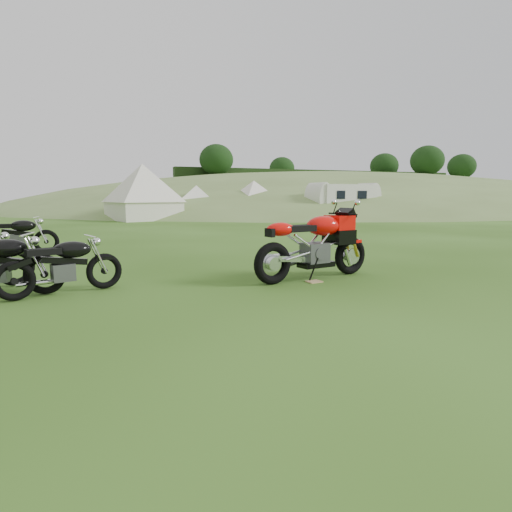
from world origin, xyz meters
name	(u,v)px	position (x,y,z in m)	size (l,w,h in m)	color
ground	(289,301)	(0.00, 0.00, 0.00)	(120.00, 120.00, 0.00)	#294C10
hillside	(325,207)	(24.00, 40.00, 0.00)	(80.00, 64.00, 8.00)	olive
hedgerow	(325,207)	(24.00, 40.00, 0.00)	(36.00, 1.20, 8.60)	black
sport_motorcycle	(314,240)	(1.05, 1.21, 0.67)	(2.25, 0.56, 1.35)	red
plywood_board	(314,282)	(0.93, 0.96, 0.01)	(0.24, 0.19, 0.02)	tan
vintage_moto_a	(61,264)	(-2.87, 1.49, 0.44)	(1.69, 0.39, 0.89)	black
vintage_moto_d	(16,235)	(-4.10, 6.36, 0.48)	(1.83, 0.42, 0.96)	black
tent_left	(143,194)	(0.46, 19.98, 1.46)	(3.38, 3.38, 2.93)	white
tent_mid	(197,200)	(3.93, 21.59, 1.12)	(2.58, 2.58, 2.23)	white
tent_right	(254,198)	(7.45, 20.68, 1.22)	(2.81, 2.81, 2.43)	white
caravan	(343,201)	(11.90, 17.22, 1.04)	(4.44, 1.98, 2.08)	silver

